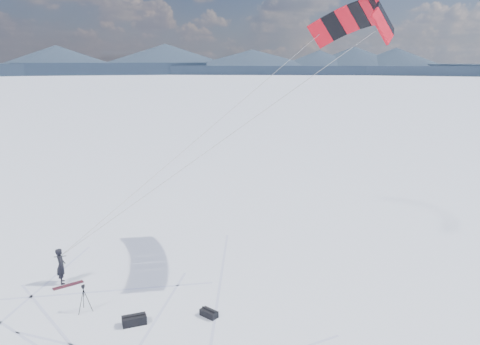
{
  "coord_description": "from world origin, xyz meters",
  "views": [
    {
      "loc": [
        5.21,
        -17.6,
        10.33
      ],
      "look_at": [
        6.22,
        4.67,
        4.89
      ],
      "focal_mm": 35.0,
      "sensor_mm": 36.0,
      "label": 1
    }
  ],
  "objects_px": {
    "gear_bag_b": "(209,313)",
    "snowboard": "(68,285)",
    "gear_bag_a": "(134,320)",
    "snowkiter": "(63,283)",
    "tripod": "(84,294)"
  },
  "relations": [
    {
      "from": "gear_bag_a",
      "to": "tripod",
      "type": "bearing_deg",
      "value": 136.34
    },
    {
      "from": "gear_bag_a",
      "to": "gear_bag_b",
      "type": "xyz_separation_m",
      "value": [
        2.97,
        0.45,
        -0.04
      ]
    },
    {
      "from": "snowboard",
      "to": "gear_bag_b",
      "type": "relative_size",
      "value": 1.73
    },
    {
      "from": "snowboard",
      "to": "snowkiter",
      "type": "bearing_deg",
      "value": 106.26
    },
    {
      "from": "snowboard",
      "to": "gear_bag_b",
      "type": "height_order",
      "value": "gear_bag_b"
    },
    {
      "from": "tripod",
      "to": "gear_bag_a",
      "type": "relative_size",
      "value": 1.16
    },
    {
      "from": "gear_bag_b",
      "to": "snowboard",
      "type": "bearing_deg",
      "value": -162.78
    },
    {
      "from": "snowkiter",
      "to": "gear_bag_b",
      "type": "xyz_separation_m",
      "value": [
        7.0,
        -3.3,
        0.15
      ]
    },
    {
      "from": "gear_bag_a",
      "to": "snowkiter",
      "type": "bearing_deg",
      "value": 119.5
    },
    {
      "from": "snowboard",
      "to": "gear_bag_b",
      "type": "distance_m",
      "value": 7.28
    },
    {
      "from": "snowkiter",
      "to": "tripod",
      "type": "distance_m",
      "value": 3.29
    },
    {
      "from": "snowboard",
      "to": "gear_bag_b",
      "type": "bearing_deg",
      "value": -58.06
    },
    {
      "from": "snowkiter",
      "to": "gear_bag_b",
      "type": "relative_size",
      "value": 2.17
    },
    {
      "from": "snowkiter",
      "to": "snowboard",
      "type": "distance_m",
      "value": 0.47
    },
    {
      "from": "gear_bag_a",
      "to": "gear_bag_b",
      "type": "distance_m",
      "value": 3.0
    }
  ]
}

